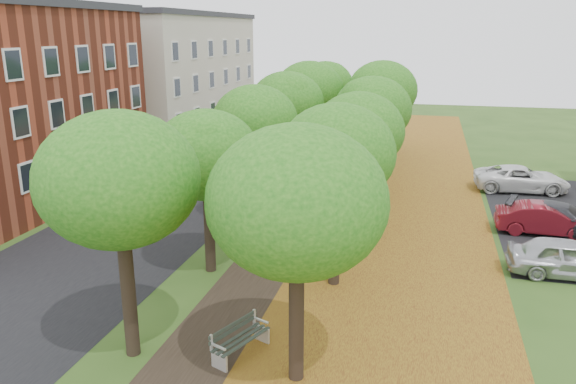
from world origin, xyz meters
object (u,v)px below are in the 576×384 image
Objects in this scene: car_silver at (568,258)px; car_grey at (562,219)px; bench at (240,339)px; car_red at (545,219)px; car_white at (521,179)px.

car_silver is 5.04m from car_grey.
bench is 0.48× the size of car_red.
car_silver is at bearing -28.68° from bench.
car_grey is at bearing -177.61° from car_white.
car_silver is at bearing 176.24° from car_white.
bench is 22.55m from car_white.
car_white is at bearing 23.02° from car_grey.
car_red is (0.00, 4.73, -0.04)m from car_silver.
bench is 17.03m from car_grey.
car_grey is at bearing -70.41° from car_red.
car_red is 0.89× the size of car_grey.
car_white is (0.00, 7.34, 0.02)m from car_red.
bench is at bearing 156.71° from car_grey.
bench is 13.00m from car_silver.
car_red is at bearing 125.17° from car_grey.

